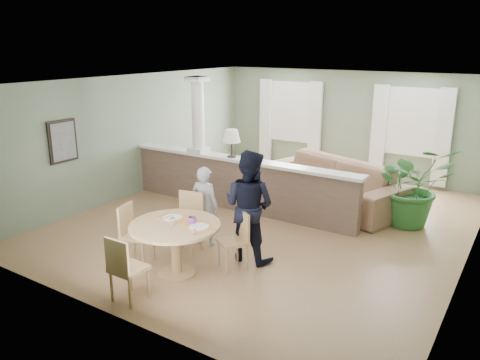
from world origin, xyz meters
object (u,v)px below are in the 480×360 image
Objects in this scene: houseplant at (413,185)px; child_person at (205,206)px; dining_table at (176,235)px; chair_side at (133,231)px; chair_far_boy at (188,220)px; sofa at (328,183)px; chair_near at (125,267)px; chair_far_man at (237,237)px; man_person at (249,206)px.

child_person is (-2.76, -2.84, -0.09)m from houseplant.
dining_table is 0.85m from chair_side.
chair_side is 0.69× the size of child_person.
chair_side is at bearing 59.78° from child_person.
dining_table is 1.33× the size of chair_far_boy.
sofa reaches higher than dining_table.
chair_near is 2.13m from child_person.
chair_far_man is 0.54m from man_person.
chair_near is at bearing 90.73° from child_person.
sofa is 3.27× the size of chair_far_boy.
chair_far_man is at bearing -118.92° from houseplant.
chair_side reaches higher than dining_table.
chair_side is (-0.48, -0.78, -0.03)m from chair_far_boy.
chair_far_man is at bearing -112.43° from chair_near.
chair_side reaches higher than chair_near.
sofa is 3.52m from chair_far_man.
dining_table is 0.97× the size of child_person.
child_person is (0.53, 1.17, 0.17)m from chair_side.
sofa is 3.51× the size of chair_near.
houseplant is at bearing -116.74° from chair_near.
child_person reaches higher than chair_near.
chair_side is 0.53× the size of man_person.
sofa is 3.23m from child_person.
chair_far_boy is (-2.81, -3.23, -0.23)m from houseplant.
chair_side is 1.86m from man_person.
man_person is (0.93, -0.08, 0.20)m from child_person.
man_person is at bearing 168.84° from child_person.
chair_near reaches higher than dining_table.
houseplant is 5.19m from chair_side.
chair_side is at bearing -121.30° from chair_far_man.
sofa is 3.66× the size of chair_far_man.
houseplant is 5.55m from chair_near.
man_person reaches higher than chair_near.
chair_far_boy is 0.56× the size of man_person.
chair_far_boy is 1.07× the size of chair_near.
chair_far_man is 0.65× the size of child_person.
dining_table is at bearing -93.83° from chair_near.
chair_far_boy is 1.06× the size of chair_side.
child_person reaches higher than chair_side.
chair_near is at bearing -80.08° from chair_far_man.
houseplant is at bearing 11.70° from sofa.
chair_far_boy is at bearing -150.88° from chair_far_man.
man_person reaches higher than child_person.
houseplant is 1.73× the size of chair_far_man.
chair_far_boy is 1.74m from chair_near.
dining_table is 1.41× the size of chair_side.
child_person is at bearing -173.19° from chair_far_man.
dining_table is 1.25m from man_person.
man_person is at bearing 123.89° from chair_far_man.
chair_side is at bearing -133.43° from chair_far_boy.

